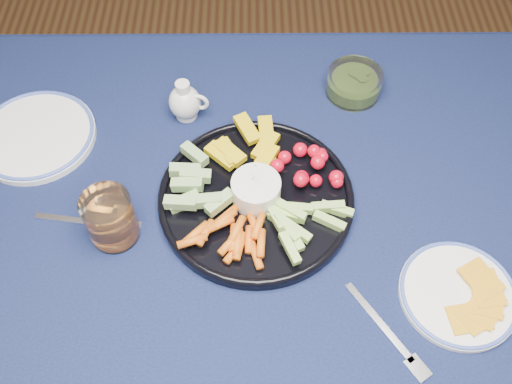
{
  "coord_description": "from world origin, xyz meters",
  "views": [
    {
      "loc": [
        0.07,
        -0.47,
        1.6
      ],
      "look_at": [
        0.07,
        0.08,
        0.78
      ],
      "focal_mm": 40.0,
      "sensor_mm": 36.0,
      "label": 1
    }
  ],
  "objects_px": {
    "dining_table": "(218,266)",
    "juice_tumbler": "(111,220)",
    "pickle_bowl": "(354,84)",
    "cheese_plate": "(459,293)",
    "crudite_platter": "(255,196)",
    "side_plate_extra": "(36,135)",
    "creamer_pitcher": "(185,102)"
  },
  "relations": [
    {
      "from": "side_plate_extra",
      "to": "cheese_plate",
      "type": "bearing_deg",
      "value": -24.07
    },
    {
      "from": "dining_table",
      "to": "pickle_bowl",
      "type": "bearing_deg",
      "value": 52.42
    },
    {
      "from": "creamer_pitcher",
      "to": "pickle_bowl",
      "type": "bearing_deg",
      "value": 10.08
    },
    {
      "from": "creamer_pitcher",
      "to": "cheese_plate",
      "type": "xyz_separation_m",
      "value": [
        0.46,
        -0.39,
        -0.03
      ]
    },
    {
      "from": "pickle_bowl",
      "to": "juice_tumbler",
      "type": "relative_size",
      "value": 1.12
    },
    {
      "from": "crudite_platter",
      "to": "cheese_plate",
      "type": "bearing_deg",
      "value": -29.29
    },
    {
      "from": "pickle_bowl",
      "to": "cheese_plate",
      "type": "height_order",
      "value": "pickle_bowl"
    },
    {
      "from": "cheese_plate",
      "to": "side_plate_extra",
      "type": "height_order",
      "value": "cheese_plate"
    },
    {
      "from": "crudite_platter",
      "to": "juice_tumbler",
      "type": "height_order",
      "value": "crudite_platter"
    },
    {
      "from": "side_plate_extra",
      "to": "pickle_bowl",
      "type": "bearing_deg",
      "value": 10.75
    },
    {
      "from": "cheese_plate",
      "to": "juice_tumbler",
      "type": "bearing_deg",
      "value": 167.96
    },
    {
      "from": "dining_table",
      "to": "cheese_plate",
      "type": "bearing_deg",
      "value": -14.23
    },
    {
      "from": "creamer_pitcher",
      "to": "pickle_bowl",
      "type": "xyz_separation_m",
      "value": [
        0.34,
        0.06,
        -0.01
      ]
    },
    {
      "from": "dining_table",
      "to": "crudite_platter",
      "type": "xyz_separation_m",
      "value": [
        0.07,
        0.08,
        0.11
      ]
    },
    {
      "from": "dining_table",
      "to": "juice_tumbler",
      "type": "height_order",
      "value": "juice_tumbler"
    },
    {
      "from": "crudite_platter",
      "to": "juice_tumbler",
      "type": "distance_m",
      "value": 0.25
    },
    {
      "from": "cheese_plate",
      "to": "juice_tumbler",
      "type": "distance_m",
      "value": 0.58
    },
    {
      "from": "dining_table",
      "to": "side_plate_extra",
      "type": "distance_m",
      "value": 0.43
    },
    {
      "from": "crudite_platter",
      "to": "creamer_pitcher",
      "type": "distance_m",
      "value": 0.25
    },
    {
      "from": "pickle_bowl",
      "to": "cheese_plate",
      "type": "distance_m",
      "value": 0.47
    },
    {
      "from": "cheese_plate",
      "to": "juice_tumbler",
      "type": "xyz_separation_m",
      "value": [
        -0.56,
        0.12,
        0.03
      ]
    },
    {
      "from": "dining_table",
      "to": "pickle_bowl",
      "type": "height_order",
      "value": "pickle_bowl"
    },
    {
      "from": "crudite_platter",
      "to": "pickle_bowl",
      "type": "xyz_separation_m",
      "value": [
        0.2,
        0.27,
        0.0
      ]
    },
    {
      "from": "pickle_bowl",
      "to": "creamer_pitcher",
      "type": "bearing_deg",
      "value": -169.92
    },
    {
      "from": "pickle_bowl",
      "to": "cheese_plate",
      "type": "relative_size",
      "value": 0.58
    },
    {
      "from": "dining_table",
      "to": "creamer_pitcher",
      "type": "xyz_separation_m",
      "value": [
        -0.07,
        0.29,
        0.13
      ]
    },
    {
      "from": "dining_table",
      "to": "juice_tumbler",
      "type": "xyz_separation_m",
      "value": [
        -0.17,
        0.02,
        0.13
      ]
    },
    {
      "from": "pickle_bowl",
      "to": "juice_tumbler",
      "type": "bearing_deg",
      "value": -143.19
    },
    {
      "from": "side_plate_extra",
      "to": "crudite_platter",
      "type": "bearing_deg",
      "value": -19.7
    },
    {
      "from": "pickle_bowl",
      "to": "cheese_plate",
      "type": "bearing_deg",
      "value": -74.74
    },
    {
      "from": "juice_tumbler",
      "to": "side_plate_extra",
      "type": "xyz_separation_m",
      "value": [
        -0.18,
        0.21,
        -0.03
      ]
    },
    {
      "from": "dining_table",
      "to": "cheese_plate",
      "type": "height_order",
      "value": "cheese_plate"
    }
  ]
}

